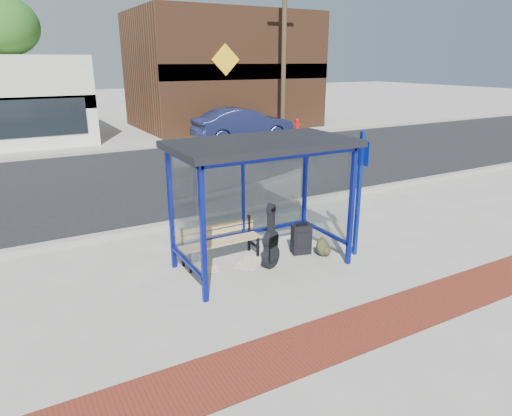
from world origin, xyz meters
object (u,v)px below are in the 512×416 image
guitar_bag (271,246)px  parked_car (243,125)px  bench (220,239)px  suitcase (301,239)px  fire_hydrant (297,125)px  backpack (323,247)px

guitar_bag → parked_car: size_ratio=0.25×
bench → suitcase: 1.67m
bench → parked_car: size_ratio=0.34×
bench → fire_hydrant: bench is taller
parked_car → fire_hydrant: (3.96, 1.20, -0.39)m
backpack → fire_hydrant: bearing=42.1°
fire_hydrant → guitar_bag: bearing=-125.8°
guitar_bag → parked_car: bearing=39.7°
bench → guitar_bag: size_ratio=1.38×
guitar_bag → suitcase: size_ratio=1.80×
bench → fire_hydrant: size_ratio=2.16×
backpack → bench: bearing=140.9°
guitar_bag → fire_hydrant: size_ratio=1.57×
suitcase → fire_hydrant: bearing=70.8°
backpack → fire_hydrant: fire_hydrant is taller
guitar_bag → backpack: bearing=-27.4°
guitar_bag → parked_car: (6.21, 12.87, 0.37)m
guitar_bag → fire_hydrant: guitar_bag is taller
bench → backpack: bench is taller
bench → backpack: bearing=-24.9°
guitar_bag → bench: bearing=107.8°
bench → parked_car: (6.91, 12.10, 0.37)m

